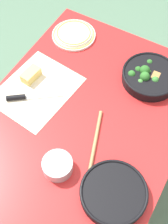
% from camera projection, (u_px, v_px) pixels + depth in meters
% --- Properties ---
extents(ground_plane, '(14.00, 14.00, 0.00)m').
position_uv_depth(ground_plane, '(84.00, 175.00, 2.00)').
color(ground_plane, '#51755B').
extents(dining_table_red, '(1.11, 0.86, 0.74)m').
position_uv_depth(dining_table_red, '(84.00, 124.00, 1.45)').
color(dining_table_red, red).
rests_on(dining_table_red, ground_plane).
extents(skillet_broccoli, '(0.35, 0.26, 0.08)m').
position_uv_depth(skillet_broccoli, '(150.00, 76.00, 1.45)').
color(skillet_broccoli, black).
rests_on(skillet_broccoli, dining_table_red).
extents(skillet_eggs, '(0.32, 0.34, 0.05)m').
position_uv_depth(skillet_eggs, '(114.00, 194.00, 1.16)').
color(skillet_eggs, black).
rests_on(skillet_eggs, dining_table_red).
extents(wooden_spoon, '(0.39, 0.16, 0.02)m').
position_uv_depth(wooden_spoon, '(91.00, 162.00, 1.24)').
color(wooden_spoon, '#A87A4C').
rests_on(wooden_spoon, dining_table_red).
extents(parchment_sheet, '(0.40, 0.34, 0.00)m').
position_uv_depth(parchment_sheet, '(37.00, 89.00, 1.44)').
color(parchment_sheet, beige).
rests_on(parchment_sheet, dining_table_red).
extents(grater_knife, '(0.18, 0.23, 0.02)m').
position_uv_depth(grater_knife, '(27.00, 97.00, 1.41)').
color(grater_knife, silver).
rests_on(grater_knife, dining_table_red).
extents(cheese_block, '(0.10, 0.06, 0.05)m').
position_uv_depth(cheese_block, '(31.00, 75.00, 1.46)').
color(cheese_block, '#EACC66').
rests_on(cheese_block, dining_table_red).
extents(dinner_plate_stack, '(0.23, 0.23, 0.03)m').
position_uv_depth(dinner_plate_stack, '(74.00, 34.00, 1.62)').
color(dinner_plate_stack, silver).
rests_on(dinner_plate_stack, dining_table_red).
extents(prep_bowl_steel, '(0.12, 0.12, 0.06)m').
position_uv_depth(prep_bowl_steel, '(58.00, 166.00, 1.21)').
color(prep_bowl_steel, '#B7B7BC').
rests_on(prep_bowl_steel, dining_table_red).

